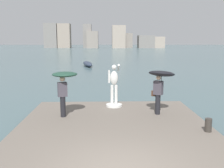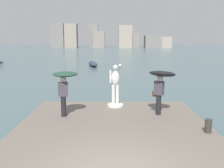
# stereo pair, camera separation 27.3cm
# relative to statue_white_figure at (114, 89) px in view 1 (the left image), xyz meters

# --- Properties ---
(ground_plane) EXTENTS (400.00, 400.00, 0.00)m
(ground_plane) POSITION_rel_statue_white_figure_xyz_m (-0.11, 33.50, -1.25)
(ground_plane) COLOR #4C666B
(pier) EXTENTS (7.38, 10.51, 0.40)m
(pier) POSITION_rel_statue_white_figure_xyz_m (-0.11, -4.24, -1.05)
(pier) COLOR #70665B
(pier) RESTS_ON ground
(statue_white_figure) EXTENTS (0.78, 0.95, 2.09)m
(statue_white_figure) POSITION_rel_statue_white_figure_xyz_m (0.00, 0.00, 0.00)
(statue_white_figure) COLOR white
(statue_white_figure) RESTS_ON pier
(onlooker_left) EXTENTS (1.33, 1.33, 1.92)m
(onlooker_left) POSITION_rel_statue_white_figure_xyz_m (-2.16, -1.66, 0.68)
(onlooker_left) COLOR black
(onlooker_left) RESTS_ON pier
(onlooker_right) EXTENTS (1.56, 1.57, 2.01)m
(onlooker_right) POSITION_rel_statue_white_figure_xyz_m (1.96, -1.45, 0.71)
(onlooker_right) COLOR black
(onlooker_right) RESTS_ON pier
(mooring_bollard) EXTENTS (0.24, 0.24, 0.48)m
(mooring_bollard) POSITION_rel_statue_white_figure_xyz_m (3.22, -3.70, -0.61)
(mooring_bollard) COLOR #38332D
(mooring_bollard) RESTS_ON pier
(boat_mid) EXTENTS (2.11, 5.30, 0.68)m
(boat_mid) POSITION_rel_statue_white_figure_xyz_m (-2.93, 24.62, -0.91)
(boat_mid) COLOR #2D384C
(boat_mid) RESTS_ON ground
(distant_skyline) EXTENTS (61.51, 11.62, 12.60)m
(distant_skyline) POSITION_rel_statue_white_figure_xyz_m (-2.98, 122.76, 3.76)
(distant_skyline) COLOR gray
(distant_skyline) RESTS_ON ground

